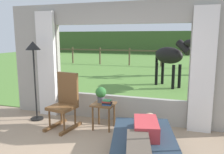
{
  "coord_description": "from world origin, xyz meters",
  "views": [
    {
      "loc": [
        1.35,
        -2.48,
        1.84
      ],
      "look_at": [
        0.0,
        1.8,
        1.05
      ],
      "focal_mm": 36.84,
      "sensor_mm": 36.0,
      "label": 1
    }
  ],
  "objects_px": {
    "reclining_person": "(144,134)",
    "floor_lamp_left": "(34,57)",
    "horse": "(170,56)",
    "recliner_sofa": "(144,152)",
    "potted_plant": "(101,94)",
    "rocking_chair": "(65,101)",
    "book_stack": "(107,102)",
    "side_table": "(104,108)",
    "pasture_tree": "(202,40)"
  },
  "relations": [
    {
      "from": "rocking_chair",
      "to": "side_table",
      "type": "xyz_separation_m",
      "value": [
        0.78,
        0.16,
        -0.12
      ]
    },
    {
      "from": "reclining_person",
      "to": "floor_lamp_left",
      "type": "bearing_deg",
      "value": 142.08
    },
    {
      "from": "book_stack",
      "to": "reclining_person",
      "type": "bearing_deg",
      "value": -51.15
    },
    {
      "from": "recliner_sofa",
      "to": "book_stack",
      "type": "relative_size",
      "value": 9.24
    },
    {
      "from": "reclining_person",
      "to": "rocking_chair",
      "type": "distance_m",
      "value": 2.08
    },
    {
      "from": "rocking_chair",
      "to": "floor_lamp_left",
      "type": "height_order",
      "value": "floor_lamp_left"
    },
    {
      "from": "reclining_person",
      "to": "floor_lamp_left",
      "type": "relative_size",
      "value": 0.82
    },
    {
      "from": "reclining_person",
      "to": "potted_plant",
      "type": "xyz_separation_m",
      "value": [
        -1.09,
        1.27,
        0.18
      ]
    },
    {
      "from": "side_table",
      "to": "pasture_tree",
      "type": "distance_m",
      "value": 7.88
    },
    {
      "from": "recliner_sofa",
      "to": "potted_plant",
      "type": "height_order",
      "value": "potted_plant"
    },
    {
      "from": "rocking_chair",
      "to": "potted_plant",
      "type": "distance_m",
      "value": 0.75
    },
    {
      "from": "side_table",
      "to": "pasture_tree",
      "type": "bearing_deg",
      "value": 73.29
    },
    {
      "from": "rocking_chair",
      "to": "side_table",
      "type": "height_order",
      "value": "rocking_chair"
    },
    {
      "from": "recliner_sofa",
      "to": "horse",
      "type": "xyz_separation_m",
      "value": [
        -0.01,
        5.49,
        0.94
      ]
    },
    {
      "from": "reclining_person",
      "to": "floor_lamp_left",
      "type": "distance_m",
      "value": 3.03
    },
    {
      "from": "reclining_person",
      "to": "horse",
      "type": "relative_size",
      "value": 0.83
    },
    {
      "from": "reclining_person",
      "to": "side_table",
      "type": "bearing_deg",
      "value": 117.3
    },
    {
      "from": "recliner_sofa",
      "to": "potted_plant",
      "type": "xyz_separation_m",
      "value": [
        -1.09,
        1.22,
        0.48
      ]
    },
    {
      "from": "recliner_sofa",
      "to": "book_stack",
      "type": "bearing_deg",
      "value": 117.32
    },
    {
      "from": "side_table",
      "to": "potted_plant",
      "type": "xyz_separation_m",
      "value": [
        -0.08,
        0.06,
        0.28
      ]
    },
    {
      "from": "potted_plant",
      "to": "floor_lamp_left",
      "type": "bearing_deg",
      "value": -178.63
    },
    {
      "from": "reclining_person",
      "to": "side_table",
      "type": "relative_size",
      "value": 2.75
    },
    {
      "from": "rocking_chair",
      "to": "horse",
      "type": "xyz_separation_m",
      "value": [
        1.78,
        4.49,
        0.61
      ]
    },
    {
      "from": "book_stack",
      "to": "horse",
      "type": "height_order",
      "value": "horse"
    },
    {
      "from": "floor_lamp_left",
      "to": "pasture_tree",
      "type": "bearing_deg",
      "value": 62.65
    },
    {
      "from": "recliner_sofa",
      "to": "horse",
      "type": "height_order",
      "value": "horse"
    },
    {
      "from": "recliner_sofa",
      "to": "floor_lamp_left",
      "type": "distance_m",
      "value": 3.11
    },
    {
      "from": "potted_plant",
      "to": "floor_lamp_left",
      "type": "relative_size",
      "value": 0.18
    },
    {
      "from": "rocking_chair",
      "to": "reclining_person",
      "type": "bearing_deg",
      "value": -21.23
    },
    {
      "from": "pasture_tree",
      "to": "horse",
      "type": "bearing_deg",
      "value": -111.58
    },
    {
      "from": "rocking_chair",
      "to": "side_table",
      "type": "distance_m",
      "value": 0.8
    },
    {
      "from": "potted_plant",
      "to": "reclining_person",
      "type": "bearing_deg",
      "value": -49.17
    },
    {
      "from": "horse",
      "to": "book_stack",
      "type": "bearing_deg",
      "value": 28.23
    },
    {
      "from": "side_table",
      "to": "floor_lamp_left",
      "type": "relative_size",
      "value": 0.3
    },
    {
      "from": "potted_plant",
      "to": "recliner_sofa",
      "type": "bearing_deg",
      "value": -48.05
    },
    {
      "from": "horse",
      "to": "rocking_chair",
      "type": "bearing_deg",
      "value": 18.31
    },
    {
      "from": "side_table",
      "to": "book_stack",
      "type": "distance_m",
      "value": 0.18
    },
    {
      "from": "potted_plant",
      "to": "horse",
      "type": "distance_m",
      "value": 4.43
    },
    {
      "from": "reclining_person",
      "to": "book_stack",
      "type": "height_order",
      "value": "reclining_person"
    },
    {
      "from": "side_table",
      "to": "floor_lamp_left",
      "type": "bearing_deg",
      "value": 179.16
    },
    {
      "from": "potted_plant",
      "to": "pasture_tree",
      "type": "height_order",
      "value": "pasture_tree"
    },
    {
      "from": "reclining_person",
      "to": "book_stack",
      "type": "bearing_deg",
      "value": 116.09
    },
    {
      "from": "reclining_person",
      "to": "horse",
      "type": "distance_m",
      "value": 5.57
    },
    {
      "from": "recliner_sofa",
      "to": "pasture_tree",
      "type": "distance_m",
      "value": 8.82
    },
    {
      "from": "rocking_chair",
      "to": "recliner_sofa",
      "type": "bearing_deg",
      "value": -20.05
    },
    {
      "from": "reclining_person",
      "to": "horse",
      "type": "height_order",
      "value": "horse"
    },
    {
      "from": "recliner_sofa",
      "to": "rocking_chair",
      "type": "distance_m",
      "value": 2.08
    },
    {
      "from": "floor_lamp_left",
      "to": "potted_plant",
      "type": "bearing_deg",
      "value": 1.37
    },
    {
      "from": "rocking_chair",
      "to": "pasture_tree",
      "type": "distance_m",
      "value": 8.26
    },
    {
      "from": "rocking_chair",
      "to": "potted_plant",
      "type": "xyz_separation_m",
      "value": [
        0.7,
        0.22,
        0.16
      ]
    }
  ]
}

